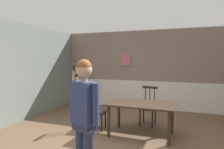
# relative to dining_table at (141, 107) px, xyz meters

# --- Properties ---
(ground_plane) EXTENTS (7.68, 7.68, 0.00)m
(ground_plane) POSITION_rel_dining_table_xyz_m (-0.29, -0.85, -0.65)
(ground_plane) COLOR brown
(room_back_partition) EXTENTS (6.34, 0.17, 2.77)m
(room_back_partition) POSITION_rel_dining_table_xyz_m (-0.30, 2.64, 0.68)
(room_back_partition) COLOR gray
(room_back_partition) RESTS_ON ground_plane
(dining_table) EXTENTS (1.54, 0.92, 0.75)m
(dining_table) POSITION_rel_dining_table_xyz_m (0.00, 0.00, 0.00)
(dining_table) COLOR #38281E
(dining_table) RESTS_ON ground_plane
(chair_near_window) EXTENTS (0.44, 0.44, 1.01)m
(chair_near_window) POSITION_rel_dining_table_xyz_m (0.02, 0.83, -0.18)
(chair_near_window) COLOR black
(chair_near_window) RESTS_ON ground_plane
(chair_by_doorway) EXTENTS (0.44, 0.44, 1.02)m
(chair_by_doorway) POSITION_rel_dining_table_xyz_m (-1.15, 0.02, -0.18)
(chair_by_doorway) COLOR black
(chair_by_doorway) RESTS_ON ground_plane
(person_figure) EXTENTS (0.52, 0.35, 1.75)m
(person_figure) POSITION_rel_dining_table_xyz_m (-0.38, -1.99, 0.36)
(person_figure) COLOR #282E49
(person_figure) RESTS_ON ground_plane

